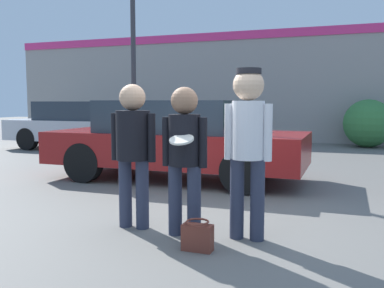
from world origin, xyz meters
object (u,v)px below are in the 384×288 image
(person_right, at_px, (248,137))
(person_left, at_px, (133,143))
(shrub, at_px, (368,123))
(street_lamp, at_px, (142,13))
(parked_car_near, at_px, (175,139))
(parked_car_far, at_px, (83,125))
(handbag, at_px, (197,236))
(person_middle_with_frisbee, at_px, (184,149))

(person_right, bearing_deg, person_left, -178.47)
(person_left, bearing_deg, shrub, 74.43)
(person_right, xyz_separation_m, shrub, (1.56, 10.33, -0.33))
(street_lamp, relative_size, shrub, 3.78)
(parked_car_near, xyz_separation_m, parked_car_far, (-4.59, 3.74, -0.02))
(person_right, relative_size, parked_car_near, 0.38)
(parked_car_near, height_order, handbag, parked_car_near)
(person_right, distance_m, street_lamp, 6.71)
(parked_car_near, distance_m, handbag, 3.96)
(person_left, xyz_separation_m, person_right, (1.33, 0.04, 0.10))
(person_right, height_order, parked_car_far, person_right)
(handbag, bearing_deg, parked_car_near, 115.56)
(person_left, xyz_separation_m, parked_car_far, (-5.33, 6.79, -0.25))
(parked_car_near, bearing_deg, shrub, 63.68)
(person_middle_with_frisbee, xyz_separation_m, parked_car_near, (-1.40, 3.13, -0.19))
(person_left, distance_m, shrub, 10.76)
(street_lamp, xyz_separation_m, handbag, (3.35, -5.52, -3.42))
(person_right, bearing_deg, parked_car_far, 134.58)
(person_right, distance_m, parked_car_near, 3.66)
(parked_car_near, bearing_deg, person_right, -55.61)
(person_middle_with_frisbee, bearing_deg, parked_car_far, 131.07)
(parked_car_near, xyz_separation_m, shrub, (3.62, 7.32, 0.01))
(person_middle_with_frisbee, relative_size, parked_car_near, 0.34)
(shrub, bearing_deg, parked_car_near, -116.32)
(parked_car_far, xyz_separation_m, handbag, (6.28, -7.27, -0.60))
(person_right, bearing_deg, street_lamp, 126.70)
(person_middle_with_frisbee, relative_size, parked_car_far, 0.35)
(person_left, distance_m, parked_car_near, 3.14)
(parked_car_far, height_order, handbag, parked_car_far)
(person_right, xyz_separation_m, street_lamp, (-3.73, 5.00, 2.47))
(handbag, bearing_deg, shrub, 79.88)
(shrub, relative_size, handbag, 5.10)
(parked_car_near, xyz_separation_m, street_lamp, (-1.67, 1.99, 2.80))
(parked_car_near, bearing_deg, handbag, -64.44)
(person_middle_with_frisbee, height_order, parked_car_near, person_middle_with_frisbee)
(shrub, bearing_deg, street_lamp, -134.80)
(parked_car_far, relative_size, shrub, 3.05)
(person_right, height_order, parked_car_near, person_right)
(handbag, bearing_deg, person_middle_with_frisbee, 126.20)
(parked_car_near, distance_m, shrub, 8.17)
(person_right, height_order, street_lamp, street_lamp)
(person_left, relative_size, person_middle_with_frisbee, 1.03)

